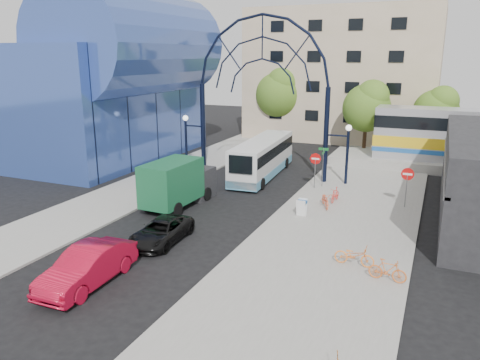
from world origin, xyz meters
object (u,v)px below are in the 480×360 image
at_px(do_not_enter_sign, 407,178).
at_px(city_bus, 263,157).
at_px(tree_north_c, 437,110).
at_px(sandwich_board, 302,205).
at_px(red_sedan, 88,267).
at_px(bike_near_a, 325,200).
at_px(bike_near_b, 335,195).
at_px(bike_far_b, 388,270).
at_px(stop_sign, 315,162).
at_px(black_suv, 161,231).
at_px(bike_far_a, 354,255).
at_px(tree_north_b, 280,92).
at_px(street_name_sign, 323,159).
at_px(gateway_arch, 262,64).
at_px(green_truck, 179,183).
at_px(tree_north_a, 368,105).

xyz_separation_m(do_not_enter_sign, city_bus, (-10.93, 4.20, -0.50)).
bearing_deg(tree_north_c, do_not_enter_sign, -93.58).
relative_size(sandwich_board, city_bus, 0.09).
relative_size(red_sedan, bike_near_a, 2.69).
relative_size(bike_near_b, bike_far_b, 0.95).
distance_m(stop_sign, bike_near_a, 4.49).
height_order(do_not_enter_sign, tree_north_c, tree_north_c).
height_order(black_suv, bike_near_b, black_suv).
height_order(bike_far_a, bike_far_b, bike_far_b).
bearing_deg(tree_north_b, street_name_sign, -62.35).
relative_size(sandwich_board, black_suv, 0.23).
xyz_separation_m(tree_north_b, tree_north_c, (16.00, -2.00, -0.99)).
height_order(stop_sign, do_not_enter_sign, stop_sign).
height_order(gateway_arch, do_not_enter_sign, gateway_arch).
relative_size(gateway_arch, sandwich_board, 13.80).
xyz_separation_m(sandwich_board, green_truck, (-7.70, -0.84, 0.74)).
xyz_separation_m(stop_sign, city_bus, (-4.73, 2.20, -0.51)).
height_order(stop_sign, green_truck, green_truck).
xyz_separation_m(bike_near_a, bike_far_a, (3.10, -7.61, -0.01)).
distance_m(street_name_sign, tree_north_b, 19.81).
bearing_deg(street_name_sign, tree_north_a, 86.04).
xyz_separation_m(do_not_enter_sign, bike_near_b, (-4.20, -0.53, -1.41)).
height_order(green_truck, bike_far_a, green_truck).
bearing_deg(green_truck, stop_sign, 47.24).
height_order(street_name_sign, city_bus, street_name_sign).
xyz_separation_m(street_name_sign, bike_far_a, (4.39, -12.12, -1.54)).
bearing_deg(bike_near_b, street_name_sign, 122.37).
relative_size(stop_sign, bike_far_b, 1.59).
distance_m(city_bus, bike_far_b, 18.40).
height_order(stop_sign, bike_near_a, stop_sign).
relative_size(city_bus, red_sedan, 2.15).
distance_m(tree_north_a, bike_near_b, 16.96).
bearing_deg(street_name_sign, black_suv, -111.26).
distance_m(sandwich_board, bike_near_a, 2.30).
bearing_deg(tree_north_c, tree_north_a, -161.56).
distance_m(street_name_sign, city_bus, 5.41).
distance_m(tree_north_b, green_truck, 25.14).
height_order(tree_north_a, red_sedan, tree_north_a).
bearing_deg(tree_north_b, red_sedan, -84.08).
bearing_deg(green_truck, do_not_enter_sign, 22.76).
bearing_deg(city_bus, gateway_arch, -114.05).
relative_size(sandwich_board, bike_far_b, 0.63).
distance_m(gateway_arch, city_bus, 7.08).
distance_m(bike_near_a, bike_far_b, 9.75).
bearing_deg(tree_north_a, tree_north_b, 158.20).
bearing_deg(bike_near_a, green_truck, 175.16).
bearing_deg(sandwich_board, tree_north_c, 73.45).
bearing_deg(bike_far_a, street_name_sign, 21.54).
distance_m(gateway_arch, do_not_enter_sign, 13.43).
xyz_separation_m(stop_sign, green_truck, (-6.90, -6.86, -0.51)).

